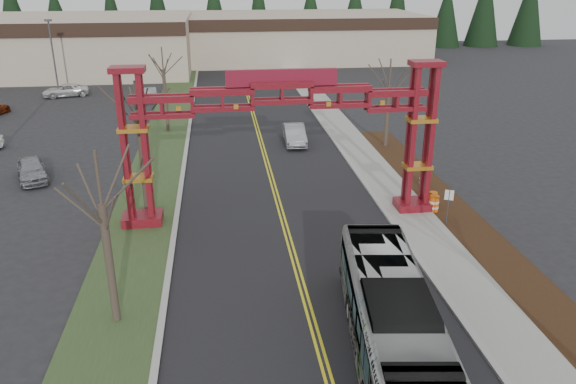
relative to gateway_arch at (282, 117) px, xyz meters
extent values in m
cube|color=black|center=(0.00, 7.00, -5.97)|extent=(12.00, 110.00, 0.02)
cube|color=yellow|center=(-0.12, 7.00, -5.96)|extent=(0.12, 100.00, 0.01)
cube|color=yellow|center=(0.12, 7.00, -5.96)|extent=(0.12, 100.00, 0.01)
cube|color=#A6A5A1|center=(6.15, 7.00, -5.91)|extent=(0.30, 110.00, 0.15)
cube|color=gray|center=(7.60, 7.00, -5.91)|extent=(2.60, 110.00, 0.14)
cube|color=black|center=(10.20, -8.00, -5.92)|extent=(2.60, 50.00, 0.12)
cube|color=#2F4522|center=(-8.00, 7.00, -5.94)|extent=(4.00, 110.00, 0.08)
cube|color=#A6A5A1|center=(-6.15, 7.00, -5.91)|extent=(0.30, 110.00, 0.15)
cube|color=#5B0C14|center=(-8.00, 0.00, -5.68)|extent=(2.20, 1.60, 0.60)
cube|color=#5B0C14|center=(-8.55, -0.35, -1.38)|extent=(0.28, 0.28, 8.00)
cube|color=#5B0C14|center=(-7.45, -0.35, -1.38)|extent=(0.28, 0.28, 8.00)
cube|color=#5B0C14|center=(-8.55, 0.35, -1.38)|extent=(0.28, 0.28, 8.00)
cube|color=#5B0C14|center=(-7.45, 0.35, -1.38)|extent=(0.28, 0.28, 8.00)
cube|color=orange|center=(-8.00, 0.00, -3.18)|extent=(1.60, 1.10, 0.22)
cube|color=orange|center=(-8.00, 0.00, -0.38)|extent=(1.60, 1.10, 0.22)
cube|color=#5B0C14|center=(-8.00, 0.00, 2.77)|extent=(1.80, 1.20, 0.30)
cube|color=#5B0C14|center=(8.00, 0.00, -5.68)|extent=(2.20, 1.60, 0.60)
cube|color=#5B0C14|center=(7.45, -0.35, -1.38)|extent=(0.28, 0.28, 8.00)
cube|color=#5B0C14|center=(8.55, -0.35, -1.38)|extent=(0.28, 0.28, 8.00)
cube|color=#5B0C14|center=(7.45, 0.35, -1.38)|extent=(0.28, 0.28, 8.00)
cube|color=#5B0C14|center=(8.55, 0.35, -1.38)|extent=(0.28, 0.28, 8.00)
cube|color=orange|center=(8.00, 0.00, -3.18)|extent=(1.60, 1.10, 0.22)
cube|color=orange|center=(8.00, 0.00, -0.38)|extent=(1.60, 1.10, 0.22)
cube|color=#5B0C14|center=(8.00, 0.00, 2.77)|extent=(1.80, 1.20, 0.30)
cube|color=#5B0C14|center=(0.00, 0.00, 1.52)|extent=(16.00, 0.90, 1.00)
cube|color=#5B0C14|center=(0.00, 0.00, 0.62)|extent=(16.00, 0.90, 0.60)
cube|color=maroon|center=(0.00, 0.00, 2.17)|extent=(6.00, 0.25, 0.90)
cube|color=tan|center=(-30.00, 54.00, -2.23)|extent=(46.00, 22.00, 7.50)
cube|color=tan|center=(10.00, 62.00, -2.48)|extent=(38.00, 20.00, 7.00)
cube|color=black|center=(10.00, 51.90, 0.22)|extent=(38.00, 0.40, 1.60)
cone|color=black|center=(-38.00, 74.00, 0.52)|extent=(5.60, 5.60, 13.00)
cylinder|color=#382D26|center=(-38.00, 74.00, -5.18)|extent=(0.80, 0.80, 1.60)
cone|color=black|center=(-29.50, 74.00, 0.52)|extent=(5.60, 5.60, 13.00)
cylinder|color=#382D26|center=(-29.50, 74.00, -5.18)|extent=(0.80, 0.80, 1.60)
cone|color=black|center=(-21.00, 74.00, 0.52)|extent=(5.60, 5.60, 13.00)
cylinder|color=#382D26|center=(-21.00, 74.00, -5.18)|extent=(0.80, 0.80, 1.60)
cone|color=black|center=(-12.50, 74.00, 0.52)|extent=(5.60, 5.60, 13.00)
cylinder|color=#382D26|center=(-12.50, 74.00, -5.18)|extent=(0.80, 0.80, 1.60)
cone|color=black|center=(-4.00, 74.00, 0.52)|extent=(5.60, 5.60, 13.00)
cylinder|color=#382D26|center=(-4.00, 74.00, -5.18)|extent=(0.80, 0.80, 1.60)
cone|color=black|center=(4.50, 74.00, 0.52)|extent=(5.60, 5.60, 13.00)
cylinder|color=#382D26|center=(4.50, 74.00, -5.18)|extent=(0.80, 0.80, 1.60)
cone|color=black|center=(13.00, 74.00, 0.52)|extent=(5.60, 5.60, 13.00)
cylinder|color=#382D26|center=(13.00, 74.00, -5.18)|extent=(0.80, 0.80, 1.60)
cone|color=black|center=(21.50, 74.00, 0.52)|extent=(5.60, 5.60, 13.00)
cylinder|color=#382D26|center=(21.50, 74.00, -5.18)|extent=(0.80, 0.80, 1.60)
cone|color=black|center=(30.00, 74.00, 0.52)|extent=(5.60, 5.60, 13.00)
cylinder|color=#382D26|center=(30.00, 74.00, -5.18)|extent=(0.80, 0.80, 1.60)
cone|color=black|center=(38.50, 74.00, 0.52)|extent=(5.60, 5.60, 13.00)
cylinder|color=#382D26|center=(38.50, 74.00, -5.18)|extent=(0.80, 0.80, 1.60)
cone|color=black|center=(47.00, 74.00, 0.52)|extent=(5.60, 5.60, 13.00)
cylinder|color=#382D26|center=(47.00, 74.00, -5.18)|extent=(0.80, 0.80, 1.60)
cone|color=black|center=(55.50, 74.00, 0.52)|extent=(5.60, 5.60, 13.00)
cylinder|color=#382D26|center=(55.50, 74.00, -5.18)|extent=(0.80, 0.80, 1.60)
imported|color=#96989D|center=(2.49, -13.15, -4.39)|extent=(4.06, 11.69, 3.19)
imported|color=#A5A8AD|center=(2.74, 14.65, -5.20)|extent=(1.81, 4.81, 1.57)
imported|color=gray|center=(-16.34, 8.29, -5.22)|extent=(3.25, 4.84, 1.53)
imported|color=#95989C|center=(-11.00, 33.25, -5.26)|extent=(2.25, 4.58, 1.44)
imported|color=white|center=(-20.66, 36.42, -5.29)|extent=(5.42, 3.63, 1.38)
cylinder|color=#382D26|center=(-8.00, -9.59, -3.37)|extent=(0.33, 0.33, 5.23)
cylinder|color=#382D26|center=(-8.00, -9.59, 0.28)|extent=(0.12, 0.12, 2.26)
cylinder|color=#382D26|center=(-8.00, 2.03, -3.07)|extent=(0.30, 0.30, 5.83)
cylinder|color=#382D26|center=(-8.00, 2.03, 0.78)|extent=(0.11, 0.11, 2.07)
cylinder|color=#382D26|center=(-8.00, 19.83, -3.23)|extent=(0.29, 0.29, 5.50)
cylinder|color=#382D26|center=(-8.00, 19.83, 0.43)|extent=(0.11, 0.11, 2.00)
cylinder|color=#382D26|center=(10.00, 12.82, -3.45)|extent=(0.31, 0.31, 5.06)
cylinder|color=#382D26|center=(10.00, 12.82, 0.05)|extent=(0.12, 0.12, 2.15)
cylinder|color=#3F3F44|center=(-21.48, 36.74, -1.85)|extent=(0.18, 0.18, 8.26)
cube|color=#3F3F44|center=(-21.48, 36.74, 2.37)|extent=(0.73, 0.37, 0.23)
cylinder|color=#3F3F44|center=(9.10, -2.36, -4.91)|extent=(0.06, 0.06, 2.15)
cube|color=white|center=(9.10, -2.36, -4.13)|extent=(0.46, 0.24, 0.59)
cylinder|color=#E55C0C|center=(9.02, -0.55, -5.43)|extent=(0.57, 0.57, 1.10)
cylinder|color=white|center=(9.02, -0.55, -5.27)|extent=(0.59, 0.59, 0.13)
cylinder|color=white|center=(9.02, -0.55, -5.60)|extent=(0.59, 0.59, 0.13)
cylinder|color=#E55C0C|center=(9.28, 0.30, -5.50)|extent=(0.50, 0.50, 0.97)
cylinder|color=white|center=(9.28, 0.30, -5.35)|extent=(0.52, 0.52, 0.12)
cylinder|color=white|center=(9.28, 0.30, -5.64)|extent=(0.52, 0.52, 0.12)
cylinder|color=#E55C0C|center=(9.84, 3.45, -5.47)|extent=(0.54, 0.54, 1.03)
cylinder|color=white|center=(9.84, 3.45, -5.31)|extent=(0.56, 0.56, 0.12)
cylinder|color=white|center=(9.84, 3.45, -5.62)|extent=(0.56, 0.56, 0.12)
camera|label=1|loc=(-3.43, -29.91, 7.55)|focal=35.00mm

